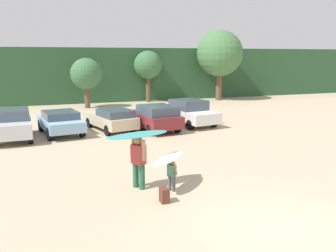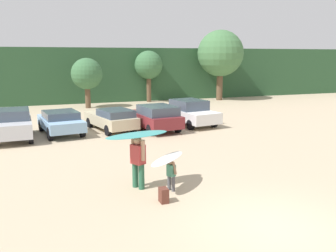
# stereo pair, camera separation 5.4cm
# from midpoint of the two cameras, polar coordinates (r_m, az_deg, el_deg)

# --- Properties ---
(ground_plane) EXTENTS (120.00, 120.00, 0.00)m
(ground_plane) POSITION_cam_midpoint_polar(r_m,az_deg,el_deg) (10.08, 16.28, -15.13)
(ground_plane) COLOR tan
(hillside_ridge) EXTENTS (108.00, 12.00, 5.14)m
(hillside_ridge) POSITION_cam_midpoint_polar(r_m,az_deg,el_deg) (40.59, -12.16, 8.19)
(hillside_ridge) COLOR #284C2D
(hillside_ridge) RESTS_ON ground_plane
(tree_ridge_back) EXTENTS (2.63, 2.63, 4.22)m
(tree_ridge_back) POSITION_cam_midpoint_polar(r_m,az_deg,el_deg) (31.43, -12.81, 7.97)
(tree_ridge_back) COLOR brown
(tree_ridge_back) RESTS_ON ground_plane
(tree_center_right) EXTENTS (2.67, 2.67, 4.87)m
(tree_center_right) POSITION_cam_midpoint_polar(r_m,az_deg,el_deg) (34.99, -3.22, 9.50)
(tree_center_right) COLOR brown
(tree_center_right) RESTS_ON ground_plane
(tree_left) EXTENTS (4.54, 4.54, 6.90)m
(tree_left) POSITION_cam_midpoint_polar(r_m,az_deg,el_deg) (36.74, 8.10, 11.22)
(tree_left) COLOR brown
(tree_left) RESTS_ON ground_plane
(parked_car_silver) EXTENTS (2.05, 4.09, 1.61)m
(parked_car_silver) POSITION_cam_midpoint_polar(r_m,az_deg,el_deg) (20.77, -23.43, 0.31)
(parked_car_silver) COLOR silver
(parked_car_silver) RESTS_ON ground_plane
(parked_car_sky_blue) EXTENTS (2.50, 4.29, 1.33)m
(parked_car_sky_blue) POSITION_cam_midpoint_polar(r_m,az_deg,el_deg) (21.30, -16.66, 0.68)
(parked_car_sky_blue) COLOR #84ADD1
(parked_car_sky_blue) RESTS_ON ground_plane
(parked_car_champagne) EXTENTS (2.66, 4.58, 1.33)m
(parked_car_champagne) POSITION_cam_midpoint_polar(r_m,az_deg,el_deg) (21.72, -9.00, 1.15)
(parked_car_champagne) COLOR beige
(parked_car_champagne) RESTS_ON ground_plane
(parked_car_maroon) EXTENTS (2.44, 4.35, 1.52)m
(parked_car_maroon) POSITION_cam_midpoint_polar(r_m,az_deg,el_deg) (21.52, -2.17, 1.44)
(parked_car_maroon) COLOR maroon
(parked_car_maroon) RESTS_ON ground_plane
(parked_car_white) EXTENTS (2.65, 4.68, 1.60)m
(parked_car_white) POSITION_cam_midpoint_polar(r_m,az_deg,el_deg) (23.35, 3.27, 2.20)
(parked_car_white) COLOR white
(parked_car_white) RESTS_ON ground_plane
(person_adult) EXTENTS (0.49, 0.64, 1.77)m
(person_adult) POSITION_cam_midpoint_polar(r_m,az_deg,el_deg) (12.07, -4.80, -5.24)
(person_adult) COLOR #26593F
(person_adult) RESTS_ON ground_plane
(person_child) EXTENTS (0.29, 0.42, 1.05)m
(person_child) POSITION_cam_midpoint_polar(r_m,az_deg,el_deg) (11.92, 0.45, -7.47)
(person_child) COLOR #4C4C51
(person_child) RESTS_ON ground_plane
(surfboard_teal) EXTENTS (2.34, 1.16, 0.13)m
(surfboard_teal) POSITION_cam_midpoint_polar(r_m,az_deg,el_deg) (11.85, -4.90, -1.38)
(surfboard_teal) COLOR teal
(surfboard_white) EXTENTS (1.85, 1.83, 0.09)m
(surfboard_white) POSITION_cam_midpoint_polar(r_m,az_deg,el_deg) (11.83, -0.12, -5.16)
(surfboard_white) COLOR white
(backpack_dropped) EXTENTS (0.24, 0.34, 0.45)m
(backpack_dropped) POSITION_cam_midpoint_polar(r_m,az_deg,el_deg) (11.13, -0.73, -10.85)
(backpack_dropped) COLOR #592D23
(backpack_dropped) RESTS_ON ground_plane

